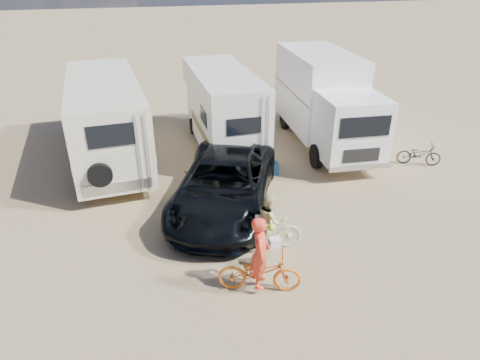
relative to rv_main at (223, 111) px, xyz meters
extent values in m
plane|color=tan|center=(0.27, -7.08, -1.61)|extent=(140.00, 140.00, 0.00)
imported|color=black|center=(-1.02, -4.84, -0.76)|extent=(4.94, 6.71, 1.69)
imported|color=orange|center=(-1.07, -8.81, -1.09)|extent=(2.10, 1.26, 1.04)
imported|color=beige|center=(-0.35, -7.29, -1.06)|extent=(1.88, 0.78, 1.10)
imported|color=#ED3E27|center=(-1.07, -8.81, -0.68)|extent=(0.63, 0.78, 1.85)
imported|color=#D1BB7E|center=(-0.35, -7.29, -0.86)|extent=(0.67, 0.81, 1.50)
imported|color=#232523|center=(6.94, -3.57, -1.18)|extent=(1.72, 1.20, 0.86)
cube|color=#295781|center=(1.16, -2.89, -1.39)|extent=(0.61, 0.49, 0.44)
cube|color=brown|center=(-0.21, -2.33, -1.44)|extent=(0.45, 0.45, 0.33)
camera|label=1|loc=(-3.50, -16.35, 5.48)|focal=31.75mm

